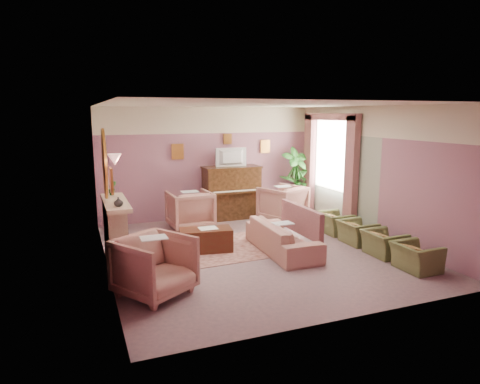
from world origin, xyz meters
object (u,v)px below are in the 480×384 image
object	(u,v)px
sofa	(282,232)
floral_armchair_right	(283,202)
olive_chair_b	(384,240)
piano	(232,193)
floral_armchair_front	(155,263)
floral_armchair_left	(190,208)
olive_chair_a	(416,253)
side_table	(298,200)
olive_chair_d	(335,220)
television	(232,156)
olive_chair_c	(357,229)
coffee_table	(206,240)

from	to	relation	value
sofa	floral_armchair_right	distance (m)	2.42
sofa	olive_chair_b	distance (m)	1.90
piano	floral_armchair_front	distance (m)	4.83
floral_armchair_left	olive_chair_a	bearing A→B (deg)	-54.08
floral_armchair_right	side_table	distance (m)	1.04
floral_armchair_right	olive_chair_d	size ratio (longest dim) A/B	1.36
television	olive_chair_b	distance (m)	4.30
olive_chair_b	side_table	distance (m)	3.72
olive_chair_a	olive_chair_c	bearing A→B (deg)	90.00
piano	floral_armchair_left	size ratio (longest dim) A/B	1.42
floral_armchair_left	side_table	size ratio (longest dim) A/B	1.41
floral_armchair_front	olive_chair_b	xyz separation A→B (m)	(4.32, 0.22, -0.18)
olive_chair_c	side_table	size ratio (longest dim) A/B	1.03
television	coffee_table	world-z (taller)	television
television	floral_armchair_left	size ratio (longest dim) A/B	0.81
olive_chair_c	olive_chair_d	bearing A→B (deg)	90.00
piano	television	world-z (taller)	television
olive_chair_c	side_table	xyz separation A→B (m)	(0.21, 2.89, 0.04)
piano	sofa	world-z (taller)	piano
piano	sofa	distance (m)	2.92
olive_chair_d	side_table	size ratio (longest dim) A/B	1.03
television	olive_chair_b	xyz separation A→B (m)	(1.65, -3.75, -1.29)
piano	floral_armchair_right	size ratio (longest dim) A/B	1.42
floral_armchair_left	floral_armchair_front	world-z (taller)	same
coffee_table	olive_chair_b	world-z (taller)	olive_chair_b
side_table	olive_chair_d	bearing A→B (deg)	-95.82
sofa	olive_chair_a	distance (m)	2.40
coffee_table	side_table	bearing A→B (deg)	34.56
olive_chair_b	side_table	size ratio (longest dim) A/B	1.03
floral_armchair_left	olive_chair_a	world-z (taller)	floral_armchair_left
floral_armchair_front	olive_chair_c	world-z (taller)	floral_armchair_front
sofa	olive_chair_b	bearing A→B (deg)	-28.00
television	olive_chair_c	bearing A→B (deg)	-60.69
floral_armchair_left	olive_chair_d	world-z (taller)	floral_armchair_left
olive_chair_d	olive_chair_a	bearing A→B (deg)	-90.00
sofa	floral_armchair_front	size ratio (longest dim) A/B	2.02
television	sofa	size ratio (longest dim) A/B	0.40
olive_chair_d	side_table	world-z (taller)	side_table
piano	olive_chair_d	distance (m)	2.74
coffee_table	sofa	world-z (taller)	sofa
television	olive_chair_b	size ratio (longest dim) A/B	1.11
olive_chair_a	olive_chair_b	world-z (taller)	same
olive_chair_b	olive_chair_d	bearing A→B (deg)	90.00
television	coffee_table	size ratio (longest dim) A/B	0.80
sofa	olive_chair_d	bearing A→B (deg)	24.07
sofa	floral_armchair_right	bearing A→B (deg)	63.05
sofa	coffee_table	bearing A→B (deg)	157.01
floral_armchair_left	floral_armchair_front	xyz separation A→B (m)	(-1.42, -3.40, 0.00)
coffee_table	floral_armchair_left	xyz separation A→B (m)	(0.14, 1.71, 0.27)
sofa	floral_armchair_left	world-z (taller)	floral_armchair_left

